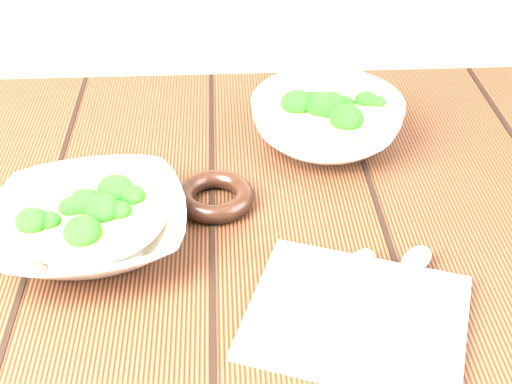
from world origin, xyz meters
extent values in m
cube|color=#3A1E10|center=(0.00, 0.00, 0.73)|extent=(1.20, 0.80, 0.04)
imported|color=silver|center=(-0.15, -0.02, 0.78)|extent=(0.24, 0.24, 0.05)
cylinder|color=#A37D49|center=(-0.15, -0.02, 0.79)|extent=(0.17, 0.17, 0.00)
ellipsoid|color=#257D1B|center=(-0.13, -0.01, 0.80)|extent=(0.03, 0.03, 0.03)
ellipsoid|color=#257D1B|center=(-0.14, 0.02, 0.80)|extent=(0.03, 0.03, 0.03)
ellipsoid|color=#257D1B|center=(-0.19, 0.02, 0.80)|extent=(0.03, 0.03, 0.03)
ellipsoid|color=#257D1B|center=(-0.18, -0.02, 0.80)|extent=(0.03, 0.03, 0.03)
ellipsoid|color=#257D1B|center=(-0.16, -0.05, 0.80)|extent=(0.03, 0.03, 0.03)
ellipsoid|color=#257D1B|center=(-0.11, -0.05, 0.80)|extent=(0.03, 0.03, 0.03)
imported|color=silver|center=(0.14, 0.18, 0.78)|extent=(0.26, 0.26, 0.06)
cylinder|color=#A37D49|center=(0.14, 0.18, 0.80)|extent=(0.16, 0.16, 0.00)
ellipsoid|color=#257D1B|center=(0.16, 0.19, 0.81)|extent=(0.04, 0.03, 0.03)
ellipsoid|color=#257D1B|center=(0.15, 0.21, 0.81)|extent=(0.04, 0.03, 0.03)
ellipsoid|color=#257D1B|center=(0.12, 0.23, 0.81)|extent=(0.04, 0.03, 0.03)
ellipsoid|color=#257D1B|center=(0.11, 0.20, 0.81)|extent=(0.04, 0.03, 0.03)
ellipsoid|color=#257D1B|center=(0.10, 0.17, 0.81)|extent=(0.04, 0.03, 0.03)
ellipsoid|color=#257D1B|center=(0.11, 0.14, 0.81)|extent=(0.04, 0.03, 0.03)
ellipsoid|color=#257D1B|center=(0.14, 0.16, 0.81)|extent=(0.04, 0.03, 0.03)
ellipsoid|color=#257D1B|center=(0.17, 0.17, 0.81)|extent=(0.04, 0.03, 0.03)
torus|color=black|center=(-0.02, 0.05, 0.76)|extent=(0.11, 0.11, 0.02)
cube|color=beige|center=(0.12, -0.15, 0.76)|extent=(0.26, 0.23, 0.01)
cylinder|color=#9F9B8C|center=(0.11, -0.16, 0.76)|extent=(0.06, 0.13, 0.01)
ellipsoid|color=#9F9B8C|center=(0.14, -0.08, 0.76)|extent=(0.05, 0.06, 0.01)
cylinder|color=#9F9B8C|center=(0.15, -0.14, 0.76)|extent=(0.09, 0.11, 0.01)
ellipsoid|color=#9F9B8C|center=(0.20, -0.08, 0.76)|extent=(0.05, 0.06, 0.01)
camera|label=1|loc=(0.00, -0.64, 1.27)|focal=50.00mm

